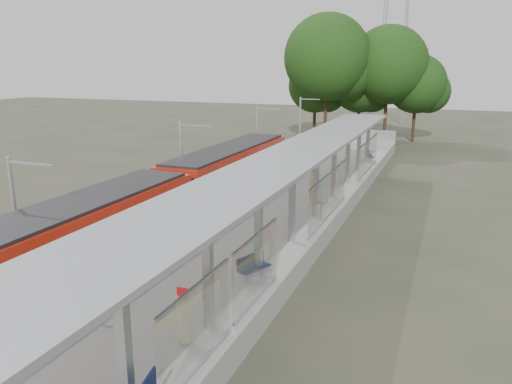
# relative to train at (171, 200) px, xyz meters

# --- Properties ---
(trackbed) EXTENTS (3.00, 70.00, 0.24)m
(trackbed) POSITION_rel_train_xyz_m (-0.00, 5.28, -1.93)
(trackbed) COLOR #59544C
(trackbed) RESTS_ON ground
(platform) EXTENTS (6.00, 50.00, 1.00)m
(platform) POSITION_rel_train_xyz_m (4.50, 5.28, -1.55)
(platform) COLOR gray
(platform) RESTS_ON ground
(tactile_strip) EXTENTS (0.60, 50.00, 0.02)m
(tactile_strip) POSITION_rel_train_xyz_m (1.95, 5.28, -1.04)
(tactile_strip) COLOR gold
(tactile_strip) RESTS_ON platform
(end_fence) EXTENTS (6.00, 0.10, 1.20)m
(end_fence) POSITION_rel_train_xyz_m (4.50, 30.23, -0.45)
(end_fence) COLOR #9EA0A5
(end_fence) RESTS_ON platform
(train) EXTENTS (2.74, 27.60, 3.62)m
(train) POSITION_rel_train_xyz_m (0.00, 0.00, 0.00)
(train) COLOR black
(train) RESTS_ON ground
(canopy) EXTENTS (3.27, 38.00, 3.66)m
(canopy) POSITION_rel_train_xyz_m (6.11, 1.46, 2.15)
(canopy) COLOR #9EA0A5
(canopy) RESTS_ON platform
(tree_cluster) EXTENTS (17.58, 12.37, 14.03)m
(tree_cluster) POSITION_rel_train_xyz_m (2.33, 36.56, 5.99)
(tree_cluster) COLOR #382316
(tree_cluster) RESTS_ON ground
(catenary_masts) EXTENTS (2.08, 48.16, 5.40)m
(catenary_masts) POSITION_rel_train_xyz_m (-1.72, 4.28, 0.86)
(catenary_masts) COLOR #9EA0A5
(catenary_masts) RESTS_ON ground
(bench_mid) EXTENTS (0.91, 1.39, 0.92)m
(bench_mid) POSITION_rel_train_xyz_m (6.41, -5.05, -0.57)
(bench_mid) COLOR #0F1C4B
(bench_mid) RESTS_ON platform
(bench_far) EXTENTS (1.00, 1.59, 1.05)m
(bench_far) POSITION_rel_train_xyz_m (6.59, 19.33, -0.50)
(bench_far) COLOR #0F1C4B
(bench_far) RESTS_ON platform
(info_pillar_near) EXTENTS (0.37, 0.37, 1.62)m
(info_pillar_near) POSITION_rel_train_xyz_m (6.19, -9.69, -0.35)
(info_pillar_near) COLOR beige
(info_pillar_near) RESTS_ON platform
(info_pillar_far) EXTENTS (0.44, 0.44, 1.95)m
(info_pillar_far) POSITION_rel_train_xyz_m (5.52, 6.24, -0.21)
(info_pillar_far) COLOR beige
(info_pillar_far) RESTS_ON platform
(litter_bin) EXTENTS (0.40, 0.40, 0.82)m
(litter_bin) POSITION_rel_train_xyz_m (6.77, 2.90, -0.64)
(litter_bin) COLOR #9EA0A5
(litter_bin) RESTS_ON platform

